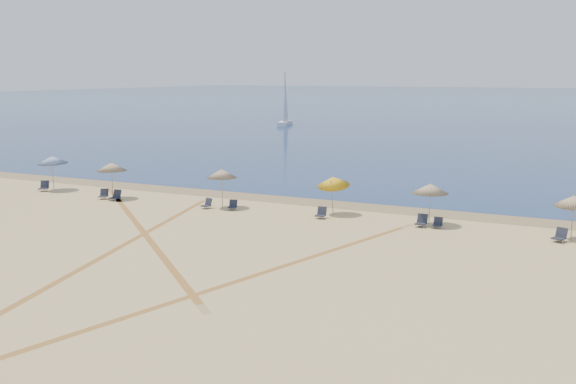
% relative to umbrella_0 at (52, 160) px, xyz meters
% --- Properties ---
extents(ground, '(160.00, 160.00, 0.00)m').
position_rel_umbrella_0_xyz_m(ground, '(18.99, -20.03, -2.23)').
color(ground, tan).
rests_on(ground, ground).
extents(ocean, '(500.00, 500.00, 0.00)m').
position_rel_umbrella_0_xyz_m(ocean, '(18.99, 204.97, -2.22)').
color(ocean, '#0C2151').
rests_on(ocean, ground).
extents(wet_sand, '(500.00, 500.00, 0.00)m').
position_rel_umbrella_0_xyz_m(wet_sand, '(18.99, 3.97, -2.22)').
color(wet_sand, olive).
rests_on(wet_sand, ground).
extents(umbrella_0, '(2.15, 2.18, 2.57)m').
position_rel_umbrella_0_xyz_m(umbrella_0, '(0.00, 0.00, 0.00)').
color(umbrella_0, gray).
rests_on(umbrella_0, ground).
extents(umbrella_1, '(2.05, 2.05, 2.52)m').
position_rel_umbrella_0_xyz_m(umbrella_1, '(6.09, -0.77, -0.05)').
color(umbrella_1, gray).
rests_on(umbrella_1, ground).
extents(umbrella_2, '(1.92, 1.92, 2.53)m').
position_rel_umbrella_0_xyz_m(umbrella_2, '(14.49, -0.27, -0.04)').
color(umbrella_2, gray).
rests_on(umbrella_2, ground).
extents(umbrella_3, '(1.95, 2.02, 2.51)m').
position_rel_umbrella_0_xyz_m(umbrella_3, '(21.60, 0.81, -0.21)').
color(umbrella_3, gray).
rests_on(umbrella_3, ground).
extents(umbrella_4, '(2.04, 2.04, 2.41)m').
position_rel_umbrella_0_xyz_m(umbrella_4, '(27.54, 0.48, -0.16)').
color(umbrella_4, gray).
rests_on(umbrella_4, ground).
extents(umbrella_5, '(1.89, 1.92, 2.36)m').
position_rel_umbrella_0_xyz_m(umbrella_5, '(34.94, 0.25, -0.21)').
color(umbrella_5, gray).
rests_on(umbrella_5, ground).
extents(chair_0, '(0.85, 0.91, 0.74)m').
position_rel_umbrella_0_xyz_m(chair_0, '(-0.35, -0.59, -1.90)').
color(chair_0, black).
rests_on(chair_0, ground).
extents(chair_1, '(0.76, 0.82, 0.68)m').
position_rel_umbrella_0_xyz_m(chair_1, '(5.65, -1.17, -1.93)').
color(chair_1, black).
rests_on(chair_1, ground).
extents(chair_2, '(0.60, 0.70, 0.71)m').
position_rel_umbrella_0_xyz_m(chair_2, '(6.78, -1.27, -1.91)').
color(chair_2, black).
rests_on(chair_2, ground).
extents(chair_3, '(0.66, 0.73, 0.64)m').
position_rel_umbrella_0_xyz_m(chair_3, '(13.75, -0.92, -1.95)').
color(chair_3, black).
rests_on(chair_3, ground).
extents(chair_4, '(0.62, 0.69, 0.61)m').
position_rel_umbrella_0_xyz_m(chair_4, '(15.43, -0.61, -1.96)').
color(chair_4, black).
rests_on(chair_4, ground).
extents(chair_5, '(0.57, 0.67, 0.67)m').
position_rel_umbrella_0_xyz_m(chair_5, '(21.39, -0.53, -1.93)').
color(chair_5, black).
rests_on(chair_5, ground).
extents(chair_6, '(0.61, 0.70, 0.70)m').
position_rel_umbrella_0_xyz_m(chair_6, '(27.28, -0.15, -1.92)').
color(chair_6, black).
rests_on(chair_6, ground).
extents(chair_7, '(0.50, 0.58, 0.59)m').
position_rel_umbrella_0_xyz_m(chair_7, '(28.16, -0.10, -1.97)').
color(chair_7, black).
rests_on(chair_7, ground).
extents(chair_8, '(0.80, 0.86, 0.71)m').
position_rel_umbrella_0_xyz_m(chair_8, '(34.45, -0.49, -1.92)').
color(chair_8, black).
rests_on(chair_8, ground).
extents(sailboat_1, '(2.90, 6.00, 8.66)m').
position_rel_umbrella_0_xyz_m(sailboat_1, '(-12.14, 64.12, 0.39)').
color(sailboat_1, white).
rests_on(sailboat_1, ocean).
extents(tire_tracks, '(47.06, 44.70, 0.00)m').
position_rel_umbrella_0_xyz_m(tire_tracks, '(17.14, -10.99, -2.23)').
color(tire_tracks, tan).
rests_on(tire_tracks, ground).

